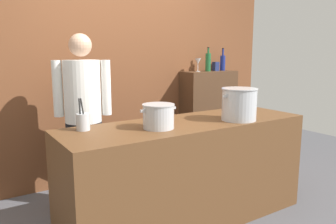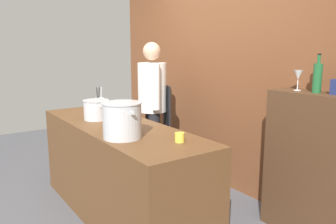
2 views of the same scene
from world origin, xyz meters
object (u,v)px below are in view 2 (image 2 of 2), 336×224
(stockpot_small, at_px, (96,110))
(wine_bottle_green, at_px, (317,77))
(wine_glass_short, at_px, (298,76))
(stockpot_large, at_px, (122,120))
(utensil_crock, at_px, (100,103))
(butter_jar, at_px, (180,137))
(chef, at_px, (153,101))

(stockpot_small, distance_m, wine_bottle_green, 2.02)
(wine_bottle_green, distance_m, wine_glass_short, 0.17)
(stockpot_large, distance_m, utensil_crock, 1.34)
(utensil_crock, distance_m, wine_bottle_green, 2.32)
(utensil_crock, xyz_separation_m, wine_glass_short, (1.88, 0.99, 0.40))
(stockpot_large, relative_size, wine_glass_short, 2.16)
(stockpot_large, distance_m, stockpot_small, 0.77)
(butter_jar, bearing_deg, chef, 155.03)
(wine_bottle_green, bearing_deg, stockpot_small, -140.78)
(chef, relative_size, utensil_crock, 6.61)
(utensil_crock, distance_m, butter_jar, 1.64)
(utensil_crock, bearing_deg, butter_jar, -2.60)
(butter_jar, bearing_deg, wine_glass_short, 77.02)
(stockpot_large, relative_size, stockpot_small, 1.18)
(stockpot_large, distance_m, wine_bottle_green, 1.60)
(chef, distance_m, stockpot_small, 0.91)
(chef, xyz_separation_m, wine_glass_short, (1.68, 0.40, 0.40))
(chef, xyz_separation_m, wine_bottle_green, (1.85, 0.40, 0.40))
(wine_bottle_green, height_order, wine_glass_short, wine_bottle_green)
(wine_glass_short, bearing_deg, butter_jar, -102.98)
(chef, bearing_deg, butter_jar, 176.06)
(wine_bottle_green, relative_size, wine_glass_short, 1.81)
(chef, height_order, stockpot_large, chef)
(butter_jar, distance_m, wine_bottle_green, 1.23)
(stockpot_large, height_order, stockpot_small, stockpot_large)
(chef, xyz_separation_m, stockpot_small, (0.31, -0.85, 0.03))
(stockpot_large, height_order, wine_bottle_green, wine_bottle_green)
(chef, relative_size, butter_jar, 22.72)
(chef, height_order, stockpot_small, chef)
(stockpot_small, xyz_separation_m, utensil_crock, (-0.52, 0.26, -0.03))
(stockpot_large, bearing_deg, utensil_crock, 163.92)
(chef, relative_size, wine_glass_short, 9.57)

